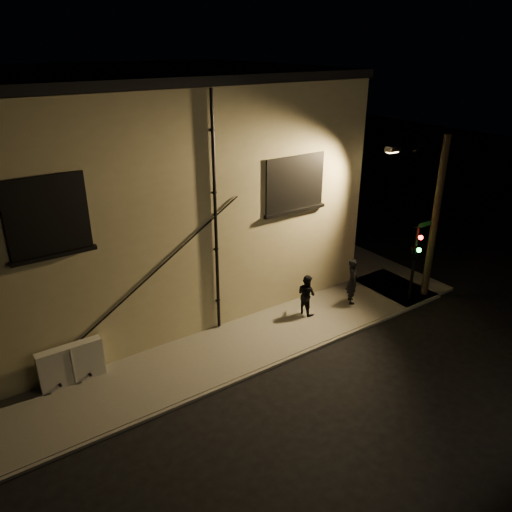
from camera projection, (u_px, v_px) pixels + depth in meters
ground at (308, 351)px, 17.06m from camera, size 90.00×90.00×0.00m
sidewalk at (263, 291)px, 20.99m from camera, size 21.00×16.00×0.12m
building at (116, 182)px, 20.55m from camera, size 16.20×12.23×8.80m
utility_cabinet at (71, 364)px, 15.11m from camera, size 1.93×0.33×1.27m
pedestrian_a at (352, 281)px, 19.65m from camera, size 0.74×0.82×1.87m
pedestrian_b at (306, 294)px, 18.90m from camera, size 0.69×0.84×1.59m
traffic_signal at (415, 252)px, 19.23m from camera, size 1.25×1.89×3.22m
streetlamp_pole at (432, 214)px, 19.30m from camera, size 2.01×1.38×6.65m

